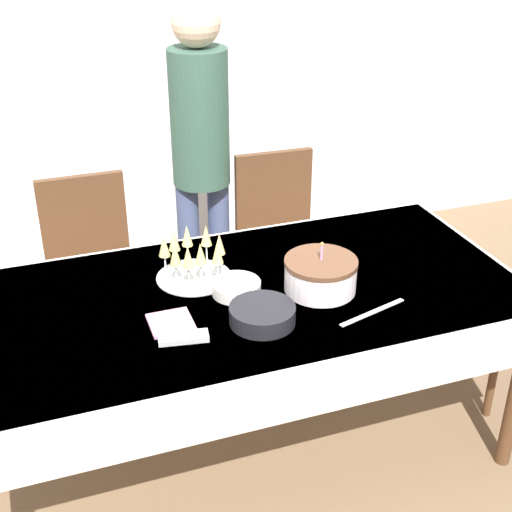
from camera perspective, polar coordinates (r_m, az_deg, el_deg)
name	(u,v)px	position (r m, az deg, el deg)	size (l,w,h in m)	color
ground_plane	(244,447)	(3.15, -0.94, -15.07)	(12.00, 12.00, 0.00)	brown
wall_back	(135,40)	(4.18, -9.65, 16.66)	(8.00, 0.05, 2.70)	silver
dining_table	(243,315)	(2.73, -1.05, -4.71)	(2.13, 1.02, 0.77)	silver
dining_chair_far_left	(92,270)	(3.43, -12.99, -1.08)	(0.42, 0.42, 0.95)	#51331E
dining_chair_far_right	(280,239)	(3.63, 1.91, 1.33)	(0.43, 0.43, 0.95)	#51331E
birthday_cake	(321,275)	(2.68, 5.18, -1.51)	(0.27, 0.27, 0.20)	white
champagne_tray	(193,255)	(2.74, -5.08, 0.05)	(0.29, 0.29, 0.18)	silver
plate_stack_main	(261,315)	(2.49, 0.42, -4.72)	(0.23, 0.23, 0.06)	black
plate_stack_dessert	(236,287)	(2.66, -1.60, -2.52)	(0.18, 0.18, 0.05)	silver
cake_knife	(372,312)	(2.59, 9.30, -4.47)	(0.29, 0.10, 0.00)	silver
fork_pile	(183,338)	(2.42, -5.83, -6.51)	(0.18, 0.09, 0.02)	silver
napkin_pile	(171,323)	(2.51, -6.83, -5.32)	(0.15, 0.15, 0.01)	pink
person_standing	(201,142)	(3.47, -4.46, 9.04)	(0.28, 0.28, 1.69)	#3F4C72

